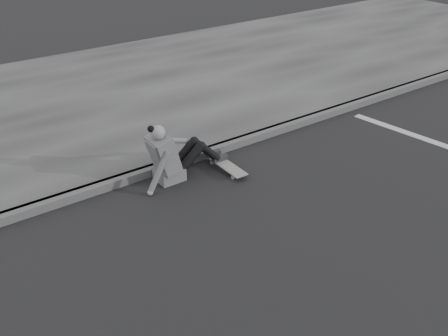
# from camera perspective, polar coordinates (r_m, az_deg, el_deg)

# --- Properties ---
(ground) EXTENTS (80.00, 80.00, 0.00)m
(ground) POSITION_cam_1_polar(r_m,az_deg,el_deg) (6.13, 13.81, -7.33)
(ground) COLOR black
(ground) RESTS_ON ground
(curb) EXTENTS (24.00, 0.16, 0.12)m
(curb) POSITION_cam_1_polar(r_m,az_deg,el_deg) (7.71, -0.29, 2.34)
(curb) COLOR #4B4B4B
(curb) RESTS_ON ground
(sidewalk) EXTENTS (24.00, 6.00, 0.12)m
(sidewalk) POSITION_cam_1_polar(r_m,az_deg,el_deg) (10.12, -10.26, 8.74)
(sidewalk) COLOR #3B3B3B
(sidewalk) RESTS_ON ground
(skateboard) EXTENTS (0.20, 0.78, 0.09)m
(skateboard) POSITION_cam_1_polar(r_m,az_deg,el_deg) (7.19, 0.26, 0.27)
(skateboard) COLOR gray
(skateboard) RESTS_ON ground
(seated_woman) EXTENTS (1.38, 0.46, 0.88)m
(seated_woman) POSITION_cam_1_polar(r_m,az_deg,el_deg) (6.89, -5.91, 1.45)
(seated_woman) COLOR #5B5B5E
(seated_woman) RESTS_ON ground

